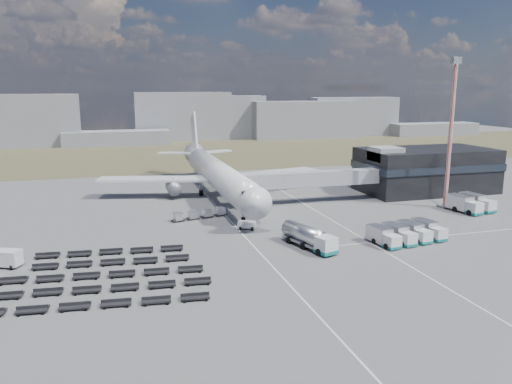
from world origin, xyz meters
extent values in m
plane|color=#565659|center=(0.00, 0.00, 0.00)|extent=(420.00, 420.00, 0.00)
cube|color=#444028|center=(0.00, 110.00, 0.01)|extent=(420.00, 90.00, 0.01)
cube|color=silver|center=(-2.00, 5.00, 0.01)|extent=(0.25, 110.00, 0.01)
cube|color=silver|center=(16.00, 5.00, 0.01)|extent=(0.25, 110.00, 0.01)
cube|color=silver|center=(25.00, -8.00, 0.01)|extent=(40.00, 0.25, 0.01)
cube|color=black|center=(48.00, 24.00, 5.00)|extent=(30.00, 16.00, 10.00)
cube|color=#262D38|center=(48.00, 24.00, 6.20)|extent=(30.40, 16.40, 1.60)
cube|color=#939399|center=(36.00, 22.00, 9.50)|extent=(6.00, 6.00, 3.00)
cube|color=#939399|center=(18.10, 20.50, 5.10)|extent=(29.80, 3.00, 3.00)
cube|color=#939399|center=(4.70, 20.00, 5.10)|extent=(4.00, 3.60, 3.40)
cylinder|color=slate|center=(6.20, 20.50, 2.55)|extent=(0.70, 0.70, 5.10)
cylinder|color=black|center=(6.20, 20.50, 0.45)|extent=(1.40, 0.90, 1.40)
cylinder|color=silver|center=(0.00, 30.00, 5.30)|extent=(5.60, 48.00, 5.60)
cone|color=silver|center=(0.00, 3.50, 5.30)|extent=(5.60, 5.00, 5.60)
cone|color=silver|center=(0.00, 58.00, 6.10)|extent=(5.60, 8.00, 5.60)
cube|color=black|center=(0.00, 5.50, 6.10)|extent=(2.20, 2.00, 0.80)
cube|color=silver|center=(-13.00, 35.00, 4.10)|extent=(25.59, 11.38, 0.50)
cube|color=silver|center=(13.00, 35.00, 4.10)|extent=(25.59, 11.38, 0.50)
cylinder|color=slate|center=(-9.50, 33.00, 2.40)|extent=(3.00, 5.00, 3.00)
cylinder|color=slate|center=(9.50, 33.00, 2.40)|extent=(3.00, 5.00, 3.00)
cube|color=silver|center=(-5.50, 60.00, 6.50)|extent=(9.49, 5.63, 0.35)
cube|color=silver|center=(5.50, 60.00, 6.50)|extent=(9.49, 5.63, 0.35)
cube|color=silver|center=(0.00, 61.00, 11.80)|extent=(0.50, 9.06, 11.45)
cylinder|color=slate|center=(0.00, 9.00, 1.25)|extent=(0.50, 0.50, 2.50)
cylinder|color=slate|center=(-3.20, 34.00, 1.25)|extent=(0.60, 0.60, 2.50)
cylinder|color=slate|center=(3.20, 34.00, 1.25)|extent=(0.60, 0.60, 2.50)
cylinder|color=black|center=(0.00, 9.00, 0.50)|extent=(0.50, 1.20, 1.20)
cube|color=gray|center=(-54.41, 147.03, 10.65)|extent=(41.02, 12.00, 21.29)
cube|color=gray|center=(-19.27, 144.07, 3.00)|extent=(43.85, 12.00, 6.00)
cube|color=gray|center=(10.66, 157.55, 10.91)|extent=(43.53, 12.00, 21.81)
cube|color=gray|center=(38.50, 157.98, 10.07)|extent=(21.57, 12.00, 20.14)
cube|color=gray|center=(68.78, 150.00, 8.78)|extent=(53.01, 12.00, 17.56)
cube|color=gray|center=(96.50, 155.29, 9.54)|extent=(44.73, 12.00, 19.09)
cube|color=gray|center=(136.80, 145.53, 3.06)|extent=(46.02, 12.00, 6.13)
cube|color=silver|center=(6.93, -11.46, 1.52)|extent=(3.15, 3.15, 2.41)
cube|color=#14726F|center=(6.93, -11.46, 0.58)|extent=(3.28, 3.28, 0.52)
cylinder|color=silver|center=(5.40, -6.56, 1.99)|extent=(4.85, 8.28, 2.62)
cube|color=slate|center=(5.40, -6.56, 0.79)|extent=(4.75, 8.25, 0.37)
cylinder|color=black|center=(5.87, -8.06, 0.52)|extent=(2.94, 1.91, 1.15)
cube|color=silver|center=(-0.54, 4.74, 0.69)|extent=(3.39, 2.73, 1.37)
cube|color=silver|center=(-36.88, -3.84, 1.20)|extent=(4.97, 3.70, 2.40)
cube|color=silver|center=(10.04, 35.64, 1.77)|extent=(4.23, 7.10, 3.10)
cube|color=#14726F|center=(10.04, 35.64, 0.50)|extent=(4.36, 7.24, 0.50)
cube|color=silver|center=(17.63, -11.78, 1.17)|extent=(2.34, 2.26, 1.98)
cube|color=#14726F|center=(17.63, -11.78, 0.40)|extent=(2.44, 2.37, 0.40)
cube|color=silver|center=(17.16, -8.67, 1.53)|extent=(2.75, 4.41, 2.33)
cube|color=silver|center=(20.65, -11.32, 1.17)|extent=(2.34, 2.26, 1.98)
cube|color=#14726F|center=(20.65, -11.32, 0.40)|extent=(2.44, 2.37, 0.40)
cube|color=silver|center=(20.18, -8.21, 1.53)|extent=(2.75, 4.41, 2.33)
cube|color=silver|center=(23.67, -10.86, 1.17)|extent=(2.34, 2.26, 1.98)
cube|color=#14726F|center=(23.67, -10.86, 0.40)|extent=(2.44, 2.37, 0.40)
cube|color=silver|center=(23.19, -7.76, 1.53)|extent=(2.75, 4.41, 2.33)
cube|color=silver|center=(26.69, -10.40, 1.17)|extent=(2.34, 2.26, 1.98)
cube|color=#14726F|center=(26.69, -10.40, 0.40)|extent=(2.44, 2.37, 0.40)
cube|color=silver|center=(26.21, -7.30, 1.53)|extent=(2.75, 4.41, 2.33)
cube|color=silver|center=(43.59, 1.83, 1.36)|extent=(2.79, 2.70, 2.31)
cube|color=#14726F|center=(43.59, 1.83, 0.47)|extent=(2.91, 2.83, 0.47)
cube|color=silver|center=(42.93, 5.44, 1.78)|extent=(3.34, 5.20, 2.73)
cube|color=silver|center=(47.09, 2.47, 1.36)|extent=(2.79, 2.70, 2.31)
cube|color=#14726F|center=(47.09, 2.47, 0.47)|extent=(2.91, 2.83, 0.47)
cube|color=silver|center=(46.44, 6.08, 1.78)|extent=(3.34, 5.20, 2.73)
cube|color=black|center=(-11.17, 13.02, 0.27)|extent=(2.56, 1.90, 0.16)
cube|color=silver|center=(-11.17, 13.02, 1.02)|extent=(1.70, 1.70, 1.33)
cube|color=black|center=(-8.42, 13.66, 0.27)|extent=(2.56, 1.90, 0.16)
cube|color=silver|center=(-8.42, 13.66, 1.02)|extent=(1.70, 1.70, 1.33)
cube|color=black|center=(-5.67, 14.30, 0.27)|extent=(2.56, 1.90, 0.16)
cube|color=silver|center=(-5.67, 14.30, 1.02)|extent=(1.70, 1.70, 1.33)
cube|color=black|center=(-2.91, 14.94, 0.27)|extent=(2.56, 1.90, 0.16)
cube|color=silver|center=(-2.91, 14.94, 1.02)|extent=(1.70, 1.70, 1.33)
cube|color=black|center=(-24.75, -20.48, 0.39)|extent=(26.30, 4.16, 0.79)
cube|color=black|center=(-24.31, -15.90, 0.39)|extent=(26.30, 4.16, 0.79)
cube|color=black|center=(-23.87, -11.33, 0.39)|extent=(26.30, 4.16, 0.79)
cube|color=black|center=(-23.43, -6.75, 0.39)|extent=(21.95, 3.74, 0.79)
cube|color=black|center=(-22.98, -2.18, 0.39)|extent=(21.95, 3.74, 0.79)
cylinder|color=#B72D1D|center=(42.22, 8.81, 14.29)|extent=(0.80, 0.80, 28.58)
cube|color=slate|center=(42.22, 8.81, 28.92)|extent=(2.81, 1.57, 1.37)
cube|color=#565659|center=(42.22, 8.81, 0.17)|extent=(2.29, 2.29, 0.34)
camera|label=1|loc=(-22.18, -74.76, 23.78)|focal=35.00mm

